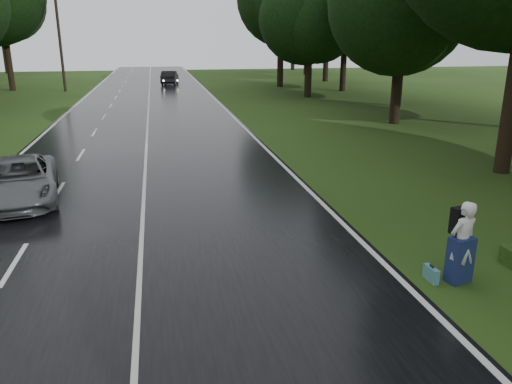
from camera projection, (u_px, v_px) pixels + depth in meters
ground at (139, 293)px, 10.76m from camera, size 160.00×160.00×0.00m
road at (147, 131)px, 29.49m from camera, size 12.00×140.00×0.04m
lane_center at (147, 130)px, 29.48m from camera, size 0.12×140.00×0.01m
grey_car at (19, 180)px, 16.54m from camera, size 3.22×5.46×1.42m
far_car at (170, 77)px, 58.81m from camera, size 2.30×4.92×1.56m
hitchhiker at (462, 245)px, 11.04m from camera, size 0.79×0.74×1.91m
suitcase at (431, 274)px, 11.26m from camera, size 0.16×0.48×0.33m
utility_pole_far at (66, 91)px, 51.42m from camera, size 1.80×0.28×10.00m
tree_left_f at (13, 90)px, 52.37m from camera, size 11.06×11.06×17.28m
tree_right_c at (501, 172)px, 20.46m from camera, size 11.38×11.38×17.79m
tree_right_d at (394, 123)px, 32.22m from camera, size 7.82×7.82×12.22m
tree_right_e at (307, 97)px, 46.49m from camera, size 7.45×7.45×11.64m
tree_right_f at (280, 87)px, 56.49m from camera, size 10.63×10.63×16.61m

